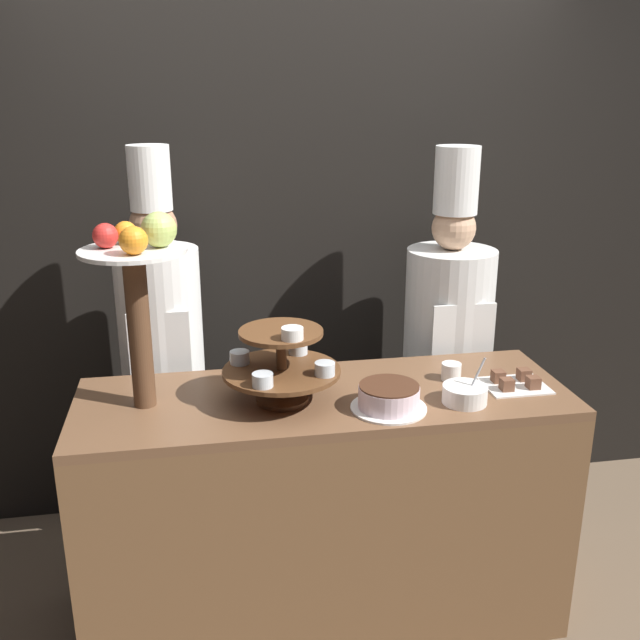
# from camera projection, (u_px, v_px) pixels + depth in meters

# --- Properties ---
(wall_back) EXTENTS (10.00, 0.06, 2.80)m
(wall_back) POSITION_uv_depth(u_px,v_px,m) (289.00, 224.00, 3.31)
(wall_back) COLOR black
(wall_back) RESTS_ON ground_plane
(buffet_counter) EXTENTS (1.78, 0.61, 0.95)m
(buffet_counter) POSITION_uv_depth(u_px,v_px,m) (325.00, 508.00, 2.72)
(buffet_counter) COLOR brown
(buffet_counter) RESTS_ON ground_plane
(tiered_stand) EXTENTS (0.41, 0.41, 0.30)m
(tiered_stand) POSITION_uv_depth(u_px,v_px,m) (282.00, 363.00, 2.47)
(tiered_stand) COLOR brown
(tiered_stand) RESTS_ON buffet_counter
(fruit_pedestal) EXTENTS (0.35, 0.35, 0.67)m
(fruit_pedestal) POSITION_uv_depth(u_px,v_px,m) (138.00, 276.00, 2.35)
(fruit_pedestal) COLOR brown
(fruit_pedestal) RESTS_ON buffet_counter
(cake_round) EXTENTS (0.26, 0.26, 0.09)m
(cake_round) POSITION_uv_depth(u_px,v_px,m) (389.00, 398.00, 2.44)
(cake_round) COLOR white
(cake_round) RESTS_ON buffet_counter
(cup_white) EXTENTS (0.07, 0.07, 0.06)m
(cup_white) POSITION_uv_depth(u_px,v_px,m) (451.00, 371.00, 2.69)
(cup_white) COLOR white
(cup_white) RESTS_ON buffet_counter
(cake_square_tray) EXTENTS (0.23, 0.19, 0.05)m
(cake_square_tray) POSITION_uv_depth(u_px,v_px,m) (515.00, 382.00, 2.63)
(cake_square_tray) COLOR white
(cake_square_tray) RESTS_ON buffet_counter
(serving_bowl_near) EXTENTS (0.16, 0.16, 0.17)m
(serving_bowl_near) POSITION_uv_depth(u_px,v_px,m) (465.00, 394.00, 2.49)
(serving_bowl_near) COLOR white
(serving_bowl_near) RESTS_ON buffet_counter
(chef_left) EXTENTS (0.35, 0.35, 1.80)m
(chef_left) POSITION_uv_depth(u_px,v_px,m) (162.00, 346.00, 2.99)
(chef_left) COLOR #28282D
(chef_left) RESTS_ON ground_plane
(chef_center_left) EXTENTS (0.39, 0.39, 1.78)m
(chef_center_left) POSITION_uv_depth(u_px,v_px,m) (448.00, 335.00, 3.21)
(chef_center_left) COLOR #28282D
(chef_center_left) RESTS_ON ground_plane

